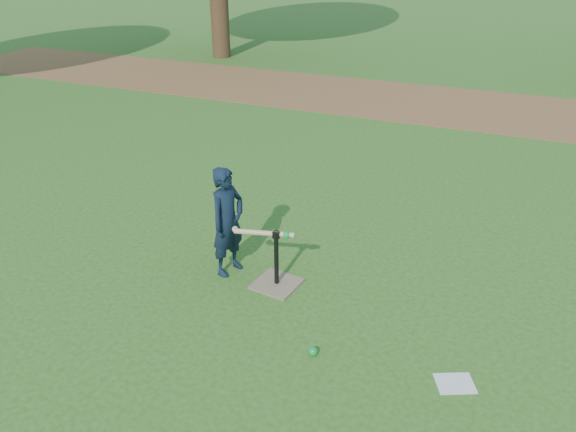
% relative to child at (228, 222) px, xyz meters
% --- Properties ---
extents(ground, '(80.00, 80.00, 0.00)m').
position_rel_child_xyz_m(ground, '(0.55, -0.26, -0.59)').
color(ground, '#285116').
rests_on(ground, ground).
extents(dirt_strip, '(24.00, 3.00, 0.01)m').
position_rel_child_xyz_m(dirt_strip, '(0.55, 7.24, -0.58)').
color(dirt_strip, brown).
rests_on(dirt_strip, ground).
extents(child, '(0.38, 0.49, 1.18)m').
position_rel_child_xyz_m(child, '(0.00, 0.00, 0.00)').
color(child, black).
rests_on(child, ground).
extents(wiffle_ball_ground, '(0.08, 0.08, 0.08)m').
position_rel_child_xyz_m(wiffle_ball_ground, '(1.28, -0.91, -0.55)').
color(wiffle_ball_ground, '#0C8B33').
rests_on(wiffle_ball_ground, ground).
extents(clipboard, '(0.37, 0.33, 0.01)m').
position_rel_child_xyz_m(clipboard, '(2.45, -0.79, -0.58)').
color(clipboard, silver).
rests_on(clipboard, ground).
extents(batting_tee, '(0.48, 0.48, 0.61)m').
position_rel_child_xyz_m(batting_tee, '(0.56, -0.05, -0.48)').
color(batting_tee, '#7A644D').
rests_on(batting_tee, ground).
extents(swing_action, '(0.63, 0.20, 0.08)m').
position_rel_child_xyz_m(swing_action, '(0.46, -0.07, -0.00)').
color(swing_action, tan).
rests_on(swing_action, ground).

